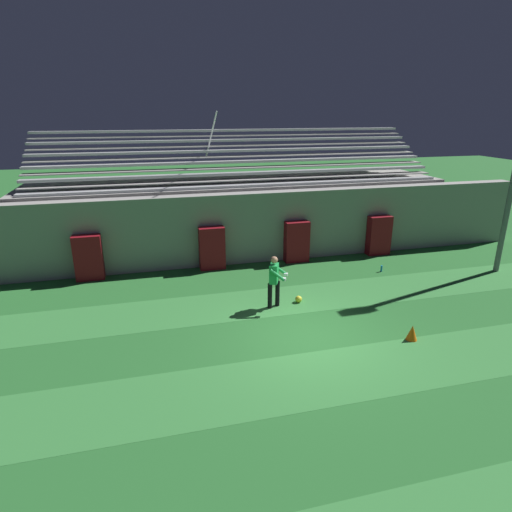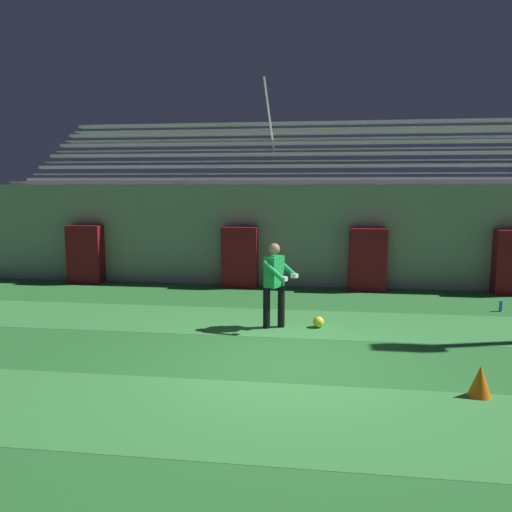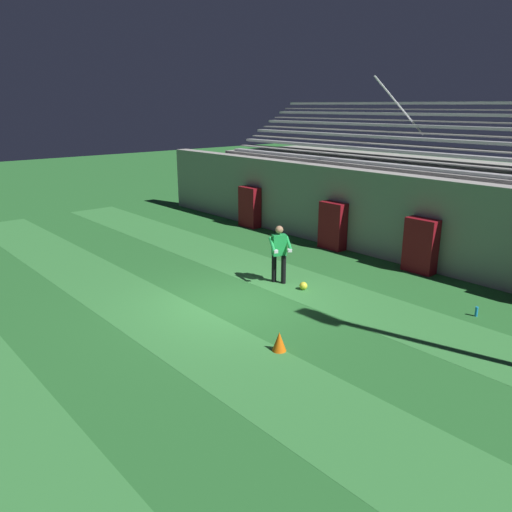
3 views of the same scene
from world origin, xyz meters
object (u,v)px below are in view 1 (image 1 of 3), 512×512
Objects in this scene: padding_pillar_gate_left at (212,248)px; padding_pillar_far_left at (88,258)px; padding_pillar_far_right at (379,235)px; soccer_ball at (299,299)px; water_bottle at (381,269)px; traffic_cone at (412,333)px; padding_pillar_gate_right at (297,242)px; goalkeeper at (274,279)px.

padding_pillar_gate_left is 1.00× the size of padding_pillar_far_left.
padding_pillar_far_left is 1.00× the size of padding_pillar_far_right.
soccer_ball is (2.18, -3.76, -0.72)m from padding_pillar_gate_left.
padding_pillar_gate_left and padding_pillar_far_right have the same top height.
soccer_ball is (-4.93, -3.76, -0.72)m from padding_pillar_far_right.
padding_pillar_gate_left is 6.52m from water_bottle.
soccer_ball is at bearing -59.85° from padding_pillar_gate_left.
traffic_cone is (-2.79, -6.74, -0.62)m from padding_pillar_far_right.
traffic_cone is at bearing -112.49° from padding_pillar_far_right.
padding_pillar_gate_right is at bearing 97.48° from traffic_cone.
padding_pillar_gate_left is 3.44m from padding_pillar_gate_right.
padding_pillar_far_right is at bearing 67.51° from traffic_cone.
goalkeeper reaches higher than soccer_ball.
soccer_ball is 4.39m from water_bottle.
water_bottle is at bearing 68.74° from traffic_cone.
padding_pillar_gate_right is 3.68m from padding_pillar_far_right.
water_bottle is (4.86, 1.93, -0.83)m from goalkeeper.
padding_pillar_gate_right is 7.91m from padding_pillar_far_left.
padding_pillar_gate_left is at bearing 162.49° from water_bottle.
padding_pillar_gate_left reaches higher than water_bottle.
padding_pillar_gate_right is 0.99× the size of goalkeeper.
padding_pillar_gate_right is at bearing 144.64° from water_bottle.
padding_pillar_far_right is at bearing 33.86° from goalkeeper.
goalkeeper is 6.96× the size of water_bottle.
water_bottle is (4.00, 1.81, 0.01)m from soccer_ball.
goalkeeper reaches higher than water_bottle.
water_bottle reaches higher than soccer_ball.
padding_pillar_gate_right is 6.90× the size of water_bottle.
soccer_ball is at bearing -142.66° from padding_pillar_far_right.
padding_pillar_gate_left is 4.47m from padding_pillar_far_left.
padding_pillar_far_right is 6.90× the size of water_bottle.
goalkeeper reaches higher than traffic_cone.
water_bottle is at bearing 24.33° from soccer_ball.
traffic_cone is (2.14, -2.98, 0.10)m from soccer_ball.
padding_pillar_far_left reaches higher than soccer_ball.
padding_pillar_gate_left reaches higher than traffic_cone.
traffic_cone is (4.32, -6.74, -0.62)m from padding_pillar_gate_left.
padding_pillar_far_right is at bearing 0.00° from padding_pillar_gate_left.
padding_pillar_far_right is 0.99× the size of goalkeeper.
padding_pillar_gate_right reaches higher than water_bottle.
goalkeeper is (-2.11, -3.88, 0.13)m from padding_pillar_gate_right.
padding_pillar_gate_left is 0.99× the size of goalkeeper.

